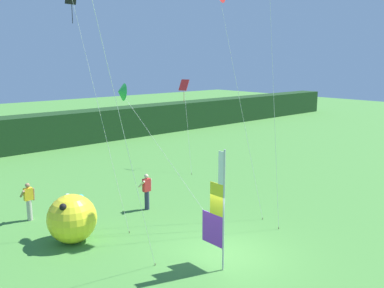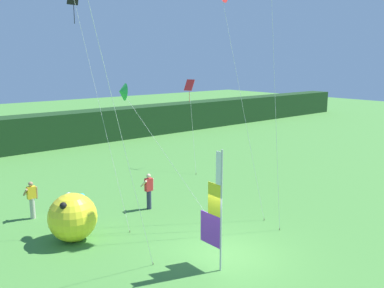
% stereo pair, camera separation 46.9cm
% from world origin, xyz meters
% --- Properties ---
extents(ground_plane, '(120.00, 120.00, 0.00)m').
position_xyz_m(ground_plane, '(0.00, 0.00, 0.00)').
color(ground_plane, '#478438').
extents(distant_treeline, '(80.00, 2.40, 2.68)m').
position_xyz_m(distant_treeline, '(0.00, 22.39, 1.34)').
color(distant_treeline, '#193819').
rests_on(distant_treeline, ground).
extents(banner_flag, '(0.06, 1.03, 4.11)m').
position_xyz_m(banner_flag, '(-0.79, -0.41, 1.97)').
color(banner_flag, '#B7B7BC').
rests_on(banner_flag, ground).
extents(person_mid_field, '(0.55, 0.48, 1.68)m').
position_xyz_m(person_mid_field, '(-3.92, 7.97, 0.90)').
color(person_mid_field, '#B7B2A3').
rests_on(person_mid_field, ground).
extents(person_far_left, '(0.55, 0.48, 1.70)m').
position_xyz_m(person_far_left, '(0.68, 5.67, 0.91)').
color(person_far_left, '#2D334C').
rests_on(person_far_left, ground).
extents(inflatable_balloon, '(1.88, 1.88, 1.88)m').
position_xyz_m(inflatable_balloon, '(-3.52, 4.66, 0.94)').
color(inflatable_balloon, yellow).
rests_on(inflatable_balloon, ground).
extents(kite_black_diamond_1, '(1.24, 2.16, 9.62)m').
position_xyz_m(kite_black_diamond_1, '(-2.34, 5.74, 8.43)').
color(kite_black_diamond_1, brown).
rests_on(kite_black_diamond_1, ground).
extents(kite_red_diamond_3, '(1.69, 2.65, 5.62)m').
position_xyz_m(kite_red_diamond_3, '(7.54, 10.95, 5.00)').
color(kite_red_diamond_3, brown).
rests_on(kite_red_diamond_3, ground).
extents(kite_green_delta_6, '(2.84, 3.25, 5.99)m').
position_xyz_m(kite_green_delta_6, '(-1.17, 4.61, 5.60)').
color(kite_green_delta_6, brown).
rests_on(kite_green_delta_6, ground).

